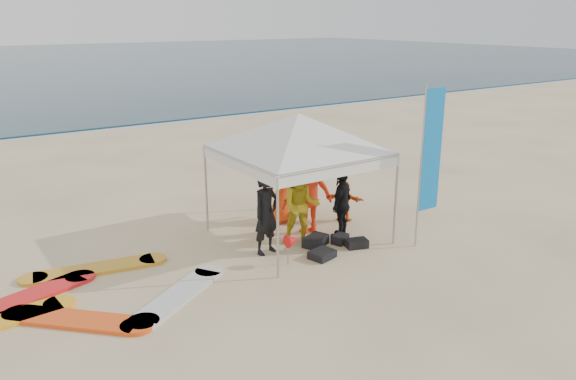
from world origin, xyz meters
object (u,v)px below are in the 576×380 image
(person_orange_a, at_px, (308,191))
(surfboard_spread, at_px, (47,305))
(person_black_b, at_px, (342,204))
(person_orange_b, at_px, (282,184))
(feather_flag, at_px, (430,152))
(person_seated, at_px, (344,201))
(canopy_tent, at_px, (298,114))
(marker_pennant, at_px, (293,240))
(person_black_a, at_px, (266,214))
(person_yellow, at_px, (301,206))

(person_orange_a, bearing_deg, surfboard_spread, 14.68)
(person_black_b, bearing_deg, person_orange_b, -102.75)
(feather_flag, distance_m, surfboard_spread, 7.90)
(person_orange_a, height_order, person_orange_b, person_orange_a)
(person_orange_b, bearing_deg, person_seated, 127.55)
(person_orange_a, height_order, surfboard_spread, person_orange_a)
(canopy_tent, distance_m, marker_pennant, 2.71)
(person_orange_a, distance_m, person_seated, 1.26)
(person_black_b, distance_m, marker_pennant, 1.82)
(canopy_tent, bearing_deg, feather_flag, -42.26)
(person_black_a, bearing_deg, person_black_b, -18.21)
(person_black_b, xyz_separation_m, person_seated, (0.75, 0.81, -0.29))
(person_black_a, xyz_separation_m, feather_flag, (3.11, -1.50, 1.18))
(person_black_a, relative_size, person_yellow, 1.01)
(person_black_a, bearing_deg, canopy_tent, 6.57)
(person_orange_a, relative_size, feather_flag, 0.55)
(feather_flag, bearing_deg, person_yellow, 145.83)
(surfboard_spread, bearing_deg, person_orange_a, 3.82)
(canopy_tent, bearing_deg, person_orange_a, 21.01)
(person_seated, distance_m, canopy_tent, 2.78)
(person_black_a, relative_size, person_seated, 1.74)
(feather_flag, bearing_deg, surfboard_spread, 167.69)
(person_black_a, bearing_deg, feather_flag, -38.41)
(person_orange_a, height_order, person_black_b, person_orange_a)
(person_black_a, xyz_separation_m, person_black_b, (1.85, -0.18, -0.08))
(person_orange_b, bearing_deg, person_yellow, 52.57)
(person_yellow, bearing_deg, surfboard_spread, -151.00)
(person_yellow, distance_m, feather_flag, 2.94)
(person_orange_b, xyz_separation_m, marker_pennant, (-1.19, -2.19, -0.45))
(person_seated, height_order, surfboard_spread, person_seated)
(person_yellow, xyz_separation_m, person_black_b, (0.97, -0.19, -0.07))
(feather_flag, bearing_deg, person_orange_b, 121.12)
(person_seated, distance_m, feather_flag, 2.69)
(person_black_a, distance_m, person_orange_a, 1.52)
(person_yellow, relative_size, surfboard_spread, 0.28)
(person_seated, xyz_separation_m, marker_pennant, (-2.45, -1.38, -0.00))
(person_yellow, height_order, person_orange_a, person_orange_a)
(feather_flag, height_order, marker_pennant, feather_flag)
(marker_pennant, bearing_deg, person_orange_a, 44.69)
(canopy_tent, relative_size, feather_flag, 1.22)
(person_yellow, xyz_separation_m, canopy_tent, (0.17, 0.36, 1.93))
(feather_flag, height_order, surfboard_spread, feather_flag)
(person_black_b, bearing_deg, marker_pennant, -11.81)
(person_orange_a, xyz_separation_m, canopy_tent, (-0.38, -0.15, 1.83))
(feather_flag, distance_m, marker_pennant, 3.43)
(person_yellow, distance_m, surfboard_spread, 5.31)
(canopy_tent, height_order, marker_pennant, canopy_tent)
(person_seated, height_order, marker_pennant, person_seated)
(person_black_a, bearing_deg, person_orange_a, 7.07)
(person_orange_b, distance_m, marker_pennant, 2.53)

